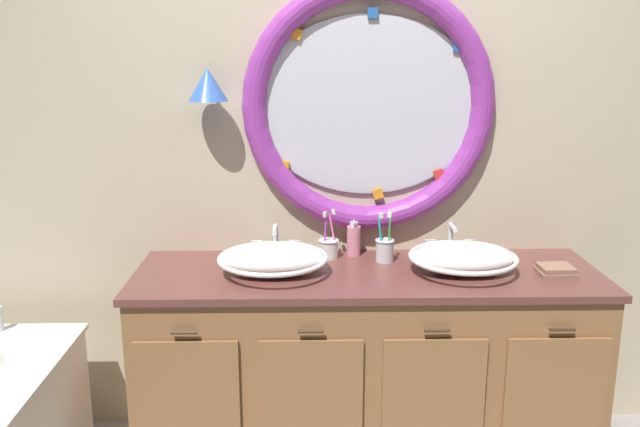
# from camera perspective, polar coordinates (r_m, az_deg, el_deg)

# --- Properties ---
(back_wall_assembly) EXTENTS (6.40, 0.26, 2.60)m
(back_wall_assembly) POSITION_cam_1_polar(r_m,az_deg,el_deg) (3.05, 2.16, 5.27)
(back_wall_assembly) COLOR beige
(back_wall_assembly) RESTS_ON ground_plane
(vanity_counter) EXTENTS (1.96, 0.65, 0.87)m
(vanity_counter) POSITION_cam_1_polar(r_m,az_deg,el_deg) (3.00, 3.92, -12.79)
(vanity_counter) COLOR olive
(vanity_counter) RESTS_ON ground_plane
(sink_basin_left) EXTENTS (0.46, 0.46, 0.13)m
(sink_basin_left) POSITION_cam_1_polar(r_m,az_deg,el_deg) (2.78, -4.04, -3.86)
(sink_basin_left) COLOR white
(sink_basin_left) RESTS_ON vanity_counter
(sink_basin_right) EXTENTS (0.46, 0.46, 0.13)m
(sink_basin_right) POSITION_cam_1_polar(r_m,az_deg,el_deg) (2.85, 12.10, -3.70)
(sink_basin_right) COLOR white
(sink_basin_right) RESTS_ON vanity_counter
(faucet_set_left) EXTENTS (0.22, 0.14, 0.15)m
(faucet_set_left) POSITION_cam_1_polar(r_m,az_deg,el_deg) (3.02, -3.81, -2.54)
(faucet_set_left) COLOR silver
(faucet_set_left) RESTS_ON vanity_counter
(faucet_set_right) EXTENTS (0.23, 0.12, 0.15)m
(faucet_set_right) POSITION_cam_1_polar(r_m,az_deg,el_deg) (3.09, 11.06, -2.41)
(faucet_set_right) COLOR silver
(faucet_set_right) RESTS_ON vanity_counter
(toothbrush_holder_left) EXTENTS (0.09, 0.09, 0.22)m
(toothbrush_holder_left) POSITION_cam_1_polar(r_m,az_deg,el_deg) (2.99, 0.73, -2.89)
(toothbrush_holder_left) COLOR white
(toothbrush_holder_left) RESTS_ON vanity_counter
(toothbrush_holder_right) EXTENTS (0.09, 0.09, 0.22)m
(toothbrush_holder_right) POSITION_cam_1_polar(r_m,az_deg,el_deg) (2.95, 5.54, -3.03)
(toothbrush_holder_right) COLOR silver
(toothbrush_holder_right) RESTS_ON vanity_counter
(soap_dispenser) EXTENTS (0.06, 0.07, 0.17)m
(soap_dispenser) POSITION_cam_1_polar(r_m,az_deg,el_deg) (3.02, 2.90, -2.25)
(soap_dispenser) COLOR pink
(soap_dispenser) RESTS_ON vanity_counter
(folded_hand_towel) EXTENTS (0.15, 0.13, 0.04)m
(folded_hand_towel) POSITION_cam_1_polar(r_m,az_deg,el_deg) (2.94, 19.48, -4.61)
(folded_hand_towel) COLOR #936B56
(folded_hand_towel) RESTS_ON vanity_counter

